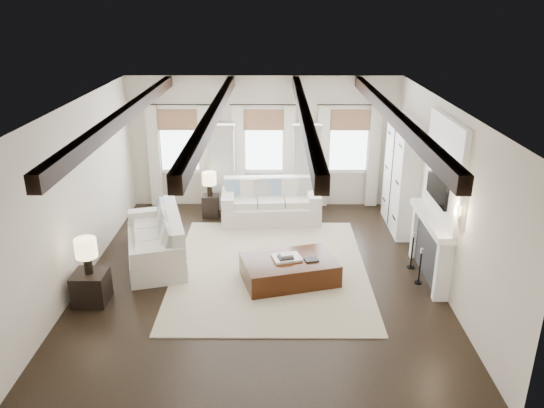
{
  "coord_description": "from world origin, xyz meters",
  "views": [
    {
      "loc": [
        0.27,
        -8.78,
        4.85
      ],
      "look_at": [
        0.21,
        0.78,
        1.15
      ],
      "focal_mm": 35.0,
      "sensor_mm": 36.0,
      "label": 1
    }
  ],
  "objects_px": {
    "side_table_back": "(210,206)",
    "sofa_left": "(159,241)",
    "sofa_back": "(270,204)",
    "side_table_front": "(91,287)",
    "ottoman": "(289,270)"
  },
  "relations": [
    {
      "from": "side_table_back",
      "to": "ottoman",
      "type": "bearing_deg",
      "value": -59.72
    },
    {
      "from": "sofa_back",
      "to": "side_table_back",
      "type": "relative_size",
      "value": 4.24
    },
    {
      "from": "side_table_back",
      "to": "sofa_left",
      "type": "bearing_deg",
      "value": -108.93
    },
    {
      "from": "sofa_left",
      "to": "ottoman",
      "type": "distance_m",
      "value": 2.7
    },
    {
      "from": "ottoman",
      "to": "sofa_left",
      "type": "bearing_deg",
      "value": 146.1
    },
    {
      "from": "sofa_back",
      "to": "side_table_front",
      "type": "xyz_separation_m",
      "value": [
        -3.02,
        -3.65,
        -0.12
      ]
    },
    {
      "from": "side_table_front",
      "to": "side_table_back",
      "type": "bearing_deg",
      "value": 67.29
    },
    {
      "from": "sofa_back",
      "to": "sofa_left",
      "type": "bearing_deg",
      "value": -136.76
    },
    {
      "from": "sofa_back",
      "to": "sofa_left",
      "type": "relative_size",
      "value": 0.95
    },
    {
      "from": "sofa_back",
      "to": "side_table_front",
      "type": "distance_m",
      "value": 4.74
    },
    {
      "from": "sofa_left",
      "to": "side_table_front",
      "type": "xyz_separation_m",
      "value": [
        -0.83,
        -1.59,
        -0.12
      ]
    },
    {
      "from": "sofa_left",
      "to": "side_table_front",
      "type": "bearing_deg",
      "value": -117.66
    },
    {
      "from": "sofa_back",
      "to": "ottoman",
      "type": "relative_size",
      "value": 1.39
    },
    {
      "from": "sofa_left",
      "to": "ottoman",
      "type": "xyz_separation_m",
      "value": [
        2.56,
        -0.86,
        -0.18
      ]
    },
    {
      "from": "sofa_back",
      "to": "sofa_left",
      "type": "height_order",
      "value": "sofa_back"
    }
  ]
}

